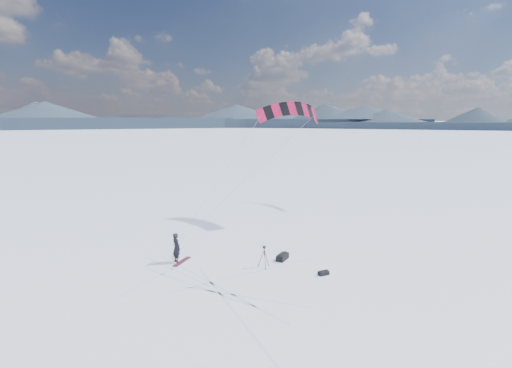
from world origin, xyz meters
TOP-DOWN VIEW (x-y plane):
  - ground at (0.00, 0.00)m, footprint 1800.00×1800.00m
  - horizon_hills at (-0.00, 0.00)m, footprint 704.00×705.94m
  - snow_tracks at (0.33, 0.01)m, footprint 17.62×10.25m
  - snowkiter at (-3.52, 3.07)m, footprint 0.52×0.72m
  - snowboard at (-3.26, 2.97)m, footprint 1.49×1.29m
  - tripod at (0.62, -0.29)m, footprint 0.66×0.69m
  - gear_bag_a at (2.23, 0.15)m, footprint 1.06×0.88m
  - gear_bag_b at (2.93, -2.86)m, footprint 0.64×0.36m
  - power_kite at (8.15, 7.95)m, footprint 13.09×7.53m

SIDE VIEW (x-z plane):
  - ground at x=0.00m, z-range 0.00..0.00m
  - snowkiter at x=-3.52m, z-range -0.93..0.93m
  - snow_tracks at x=0.33m, z-range 0.00..0.01m
  - snowboard at x=-3.26m, z-range 0.00..0.04m
  - gear_bag_b at x=2.93m, z-range -0.02..0.26m
  - gear_bag_a at x=2.23m, z-range -0.02..0.41m
  - tripod at x=0.62m, z-range 0.19..1.52m
  - horizon_hills at x=0.00m, z-range -0.65..9.42m
  - power_kite at x=8.15m, z-range 4.69..13.52m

